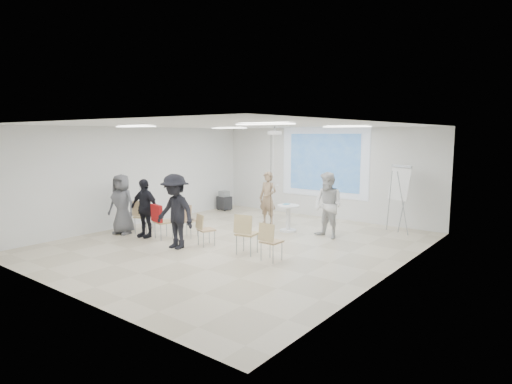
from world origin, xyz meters
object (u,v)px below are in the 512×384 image
Objects in this scene: chair_left_mid at (161,219)px; chair_left_inner at (187,218)px; player_right at (328,202)px; chair_center at (204,227)px; chair_right_inner at (245,231)px; chair_right_far at (269,239)px; audience_left at (144,204)px; av_cart at (224,201)px; audience_mid at (175,207)px; flipchart_easel at (400,183)px; chair_far_left at (142,214)px; audience_outer at (122,201)px; pedestal_table at (288,216)px; player_left at (268,195)px; laptop at (189,219)px.

chair_left_mid is 0.97× the size of chair_left_inner.
player_right reaches higher than chair_center.
chair_left_mid is at bearing 171.80° from chair_right_inner.
chair_right_far is 0.48× the size of audience_left.
chair_center is 5.17m from av_cart.
audience_mid is at bearing -7.96° from chair_left_mid.
chair_right_far is (3.50, 0.12, -0.02)m from chair_left_mid.
flipchart_easel reaches higher than chair_left_mid.
chair_right_far is at bearing 18.14° from chair_center.
chair_center is (2.33, 0.09, -0.08)m from chair_far_left.
chair_left_inner is at bearing -53.35° from av_cart.
audience_outer is (-1.35, -0.26, 0.41)m from chair_left_mid.
chair_left_inner reaches higher than chair_right_far.
chair_far_left is at bearing 169.25° from chair_right_inner.
chair_right_far reaches higher than av_cart.
chair_center is (-0.76, -2.65, 0.04)m from pedestal_table.
chair_left_inner is at bearing -178.97° from chair_center.
chair_far_left is at bearing -172.97° from chair_left_mid.
audience_outer is at bearing -132.80° from player_right.
chair_right_inner is (1.57, -3.02, -0.36)m from player_left.
chair_center is 0.39× the size of audience_mid.
flipchart_easel is (2.01, 4.36, 0.85)m from chair_right_inner.
flipchart_easel is (1.26, 4.46, 0.90)m from chair_right_far.
chair_far_left is 1.05× the size of chair_left_mid.
laptop is at bearing 67.33° from chair_left_mid.
player_left is at bearing 60.67° from chair_left_inner.
chair_right_far is 4.88m from audience_outer.
audience_mid is 1.10× the size of audience_outer.
chair_left_mid is 6.66m from flipchart_easel.
flipchart_easel reaches higher than laptop.
laptop is 1.28m from audience_left.
player_right reaches higher than chair_far_left.
audience_outer is (-0.43, -0.35, 0.38)m from chair_far_left.
laptop is 0.48× the size of av_cart.
player_left is at bearing 55.40° from audience_left.
player_right is 4.49m from chair_left_mid.
laptop is 2.03m from audience_outer.
chair_far_left is 1.33× the size of av_cart.
chair_right_inner is at bearing -77.93° from pedestal_table.
audience_outer reaches higher than chair_left_inner.
audience_left is (-0.98, -0.64, 0.37)m from chair_left_inner.
chair_left_inner is 2.73× the size of laptop.
flipchart_easel is at bearing 16.69° from chair_far_left.
chair_right_inner is 0.51× the size of audience_outer.
player_left is 2.01× the size of chair_left_inner.
laptop is at bearing 10.37° from audience_outer.
chair_center is at bearing -113.11° from player_right.
pedestal_table is 0.41× the size of flipchart_easel.
flipchart_easel is at bearing 28.70° from chair_left_inner.
pedestal_table is 3.58m from chair_left_mid.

